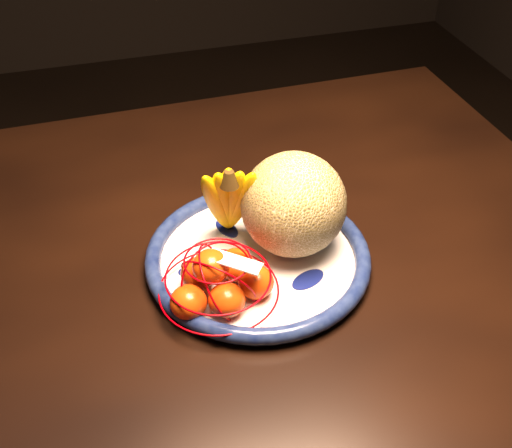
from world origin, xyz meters
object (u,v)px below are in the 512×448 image
object	(u,v)px
fruit_bowl	(258,258)
cantaloupe	(293,204)
banana_bunch	(228,197)
mandarin_bag	(219,281)
dining_table	(135,295)

from	to	relation	value
fruit_bowl	cantaloupe	world-z (taller)	cantaloupe
banana_bunch	mandarin_bag	distance (m)	0.13
dining_table	mandarin_bag	size ratio (longest dim) A/B	8.81
fruit_bowl	cantaloupe	bearing A→B (deg)	14.00
banana_bunch	mandarin_bag	world-z (taller)	banana_bunch
cantaloupe	banana_bunch	world-z (taller)	banana_bunch
fruit_bowl	banana_bunch	bearing A→B (deg)	119.01
dining_table	fruit_bowl	bearing A→B (deg)	-21.15
dining_table	fruit_bowl	distance (m)	0.22
dining_table	cantaloupe	distance (m)	0.30
mandarin_bag	cantaloupe	bearing A→B (deg)	29.88
fruit_bowl	banana_bunch	size ratio (longest dim) A/B	2.11
fruit_bowl	mandarin_bag	distance (m)	0.10
banana_bunch	fruit_bowl	bearing A→B (deg)	-51.50
dining_table	cantaloupe	world-z (taller)	cantaloupe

